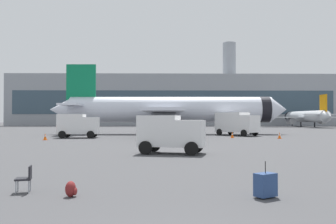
{
  "coord_description": "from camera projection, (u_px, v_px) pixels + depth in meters",
  "views": [
    {
      "loc": [
        -0.1,
        -5.56,
        2.41
      ],
      "look_at": [
        0.51,
        28.82,
        3.0
      ],
      "focal_mm": 38.21,
      "sensor_mm": 36.0,
      "label": 1
    }
  ],
  "objects": [
    {
      "name": "service_truck",
      "position": [
        78.0,
        125.0,
        43.63
      ],
      "size": [
        4.82,
        2.56,
        2.9
      ],
      "color": "white",
      "rests_on": "ground"
    },
    {
      "name": "terminal_building",
      "position": [
        173.0,
        101.0,
        121.62
      ],
      "size": [
        104.63,
        22.63,
        28.25
      ],
      "color": "gray",
      "rests_on": "ground"
    },
    {
      "name": "safety_cone_outer",
      "position": [
        280.0,
        135.0,
        41.89
      ],
      "size": [
        0.44,
        0.44,
        0.76
      ],
      "color": "#F2590C",
      "rests_on": "ground"
    },
    {
      "name": "safety_cone_far",
      "position": [
        45.0,
        137.0,
        39.1
      ],
      "size": [
        0.44,
        0.44,
        0.75
      ],
      "color": "#F2590C",
      "rests_on": "ground"
    },
    {
      "name": "rolling_suitcase",
      "position": [
        265.0,
        185.0,
        10.81
      ],
      "size": [
        0.75,
        0.67,
        1.1
      ],
      "color": "navy",
      "rests_on": "ground"
    },
    {
      "name": "gate_chair",
      "position": [
        26.0,
        177.0,
        11.56
      ],
      "size": [
        0.57,
        0.57,
        0.86
      ],
      "color": "black",
      "rests_on": "ground"
    },
    {
      "name": "cargo_van",
      "position": [
        171.0,
        132.0,
        24.27
      ],
      "size": [
        4.76,
        3.24,
        2.6
      ],
      "color": "white",
      "rests_on": "ground"
    },
    {
      "name": "fuel_truck",
      "position": [
        236.0,
        123.0,
        49.29
      ],
      "size": [
        5.7,
        6.13,
        3.2
      ],
      "color": "white",
      "rests_on": "ground"
    },
    {
      "name": "safety_cone_near",
      "position": [
        232.0,
        135.0,
        43.51
      ],
      "size": [
        0.44,
        0.44,
        0.77
      ],
      "color": "#F2590C",
      "rests_on": "ground"
    },
    {
      "name": "airplane_taxiing",
      "position": [
        306.0,
        117.0,
        96.47
      ],
      "size": [
        24.83,
        27.6,
        8.13
      ],
      "color": "silver",
      "rests_on": "ground"
    },
    {
      "name": "traveller_backpack",
      "position": [
        71.0,
        189.0,
        10.93
      ],
      "size": [
        0.36,
        0.4,
        0.48
      ],
      "color": "maroon",
      "rests_on": "ground"
    },
    {
      "name": "airplane_at_gate",
      "position": [
        169.0,
        110.0,
        53.62
      ],
      "size": [
        35.66,
        32.08,
        10.5
      ],
      "color": "silver",
      "rests_on": "ground"
    },
    {
      "name": "safety_cone_mid",
      "position": [
        141.0,
        130.0,
        58.83
      ],
      "size": [
        0.44,
        0.44,
        0.78
      ],
      "color": "#F2590C",
      "rests_on": "ground"
    }
  ]
}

